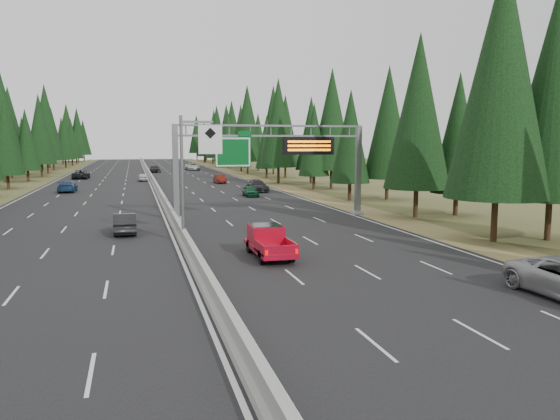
% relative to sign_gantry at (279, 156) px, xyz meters
% --- Properties ---
extents(road, '(32.00, 260.00, 0.08)m').
position_rel_sign_gantry_xyz_m(road, '(-8.92, 45.12, -5.23)').
color(road, black).
rests_on(road, ground).
extents(shoulder_right, '(3.60, 260.00, 0.06)m').
position_rel_sign_gantry_xyz_m(shoulder_right, '(8.88, 45.12, -5.24)').
color(shoulder_right, olive).
rests_on(shoulder_right, ground).
extents(shoulder_left, '(3.60, 260.00, 0.06)m').
position_rel_sign_gantry_xyz_m(shoulder_left, '(-26.72, 45.12, -5.24)').
color(shoulder_left, '#494B23').
rests_on(shoulder_left, ground).
extents(median_barrier, '(0.70, 260.00, 0.85)m').
position_rel_sign_gantry_xyz_m(median_barrier, '(-8.92, 45.12, -4.85)').
color(median_barrier, gray).
rests_on(median_barrier, road).
extents(sign_gantry, '(16.75, 0.98, 7.80)m').
position_rel_sign_gantry_xyz_m(sign_gantry, '(0.00, 0.00, 0.00)').
color(sign_gantry, slate).
rests_on(sign_gantry, road).
extents(hov_sign_pole, '(2.80, 0.50, 8.00)m').
position_rel_sign_gantry_xyz_m(hov_sign_pole, '(-8.33, -9.92, -0.54)').
color(hov_sign_pole, slate).
rests_on(hov_sign_pole, road).
extents(tree_row_right, '(11.98, 244.14, 18.05)m').
position_rel_sign_gantry_xyz_m(tree_row_right, '(13.26, 44.65, 3.83)').
color(tree_row_right, black).
rests_on(tree_row_right, ground).
extents(red_pickup, '(1.87, 5.23, 1.70)m').
position_rel_sign_gantry_xyz_m(red_pickup, '(-4.72, -15.33, -4.25)').
color(red_pickup, black).
rests_on(red_pickup, road).
extents(car_ahead_green, '(1.53, 3.76, 1.28)m').
position_rel_sign_gantry_xyz_m(car_ahead_green, '(1.45, 18.45, -4.55)').
color(car_ahead_green, '#114D2A').
rests_on(car_ahead_green, road).
extents(car_ahead_dkred, '(1.61, 4.12, 1.34)m').
position_rel_sign_gantry_xyz_m(car_ahead_dkred, '(1.18, 40.50, -4.52)').
color(car_ahead_dkred, '#5B160D').
rests_on(car_ahead_dkred, road).
extents(car_ahead_dkgrey, '(2.31, 5.21, 1.49)m').
position_rel_sign_gantry_xyz_m(car_ahead_dkgrey, '(3.60, 24.30, -4.45)').
color(car_ahead_dkgrey, black).
rests_on(car_ahead_dkgrey, road).
extents(car_ahead_white, '(3.19, 6.07, 1.63)m').
position_rel_sign_gantry_xyz_m(car_ahead_white, '(1.37, 83.03, -4.37)').
color(car_ahead_white, silver).
rests_on(car_ahead_white, road).
extents(car_ahead_far, '(2.29, 4.92, 1.63)m').
position_rel_sign_gantry_xyz_m(car_ahead_far, '(-7.42, 75.20, -4.37)').
color(car_ahead_far, black).
rests_on(car_ahead_far, road).
extents(car_onc_near, '(1.58, 4.35, 1.43)m').
position_rel_sign_gantry_xyz_m(car_onc_near, '(-12.55, -5.38, -4.48)').
color(car_onc_near, black).
rests_on(car_onc_near, road).
extents(car_onc_blue, '(2.12, 5.15, 1.49)m').
position_rel_sign_gantry_xyz_m(car_onc_blue, '(-20.15, 30.19, -4.44)').
color(car_onc_blue, navy).
rests_on(car_onc_blue, road).
extents(car_onc_white, '(1.61, 3.82, 1.29)m').
position_rel_sign_gantry_xyz_m(car_onc_white, '(-10.42, 48.58, -4.54)').
color(car_onc_white, silver).
rests_on(car_onc_white, road).
extents(car_onc_far, '(2.78, 5.78, 1.59)m').
position_rel_sign_gantry_xyz_m(car_onc_far, '(-20.84, 57.43, -4.39)').
color(car_onc_far, black).
rests_on(car_onc_far, road).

